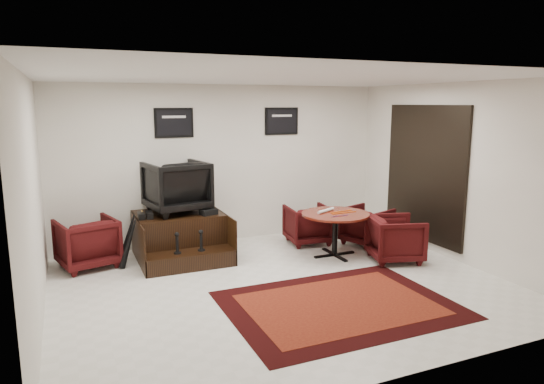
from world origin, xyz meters
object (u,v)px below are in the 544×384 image
at_px(shine_chair, 176,184).
at_px(meeting_table, 335,218).
at_px(table_chair_corner, 395,237).
at_px(shine_podium, 180,237).
at_px(armchair_side, 87,240).
at_px(table_chair_back, 308,223).
at_px(table_chair_window, 367,224).

xyz_separation_m(shine_chair, meeting_table, (2.34, -1.10, -0.55)).
distance_m(shine_chair, table_chair_corner, 3.62).
height_order(shine_podium, table_chair_corner, table_chair_corner).
distance_m(armchair_side, table_chair_corner, 4.79).
bearing_deg(meeting_table, shine_podium, 157.89).
xyz_separation_m(shine_chair, table_chair_back, (2.28, -0.26, -0.81)).
distance_m(armchair_side, table_chair_back, 3.70).
relative_size(shine_podium, shine_chair, 1.53).
distance_m(shine_chair, armchair_side, 1.61).
distance_m(shine_chair, table_chair_back, 2.43).
bearing_deg(armchair_side, meeting_table, 150.08).
bearing_deg(shine_chair, meeting_table, 145.35).
height_order(shine_chair, table_chair_back, shine_chair).
relative_size(shine_podium, meeting_table, 1.30).
relative_size(shine_chair, table_chair_back, 1.24).
height_order(armchair_side, meeting_table, armchair_side).
height_order(shine_chair, meeting_table, shine_chair).
bearing_deg(meeting_table, armchair_side, 164.71).
bearing_deg(meeting_table, table_chair_corner, -38.25).
bearing_deg(table_chair_corner, armchair_side, 86.65).
height_order(table_chair_back, table_chair_window, table_chair_back).
relative_size(armchair_side, table_chair_window, 1.13).
height_order(shine_podium, shine_chair, shine_chair).
bearing_deg(table_chair_window, table_chair_back, 43.62).
distance_m(shine_podium, table_chair_corner, 3.46).
bearing_deg(shine_podium, meeting_table, -22.11).
bearing_deg(shine_podium, shine_chair, 90.00).
distance_m(armchair_side, meeting_table, 3.90).
height_order(shine_chair, armchair_side, shine_chair).
bearing_deg(table_chair_back, meeting_table, 101.16).
height_order(shine_chair, table_chair_window, shine_chair).
distance_m(table_chair_window, table_chair_corner, 0.96).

